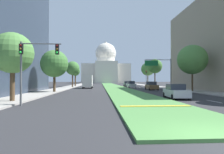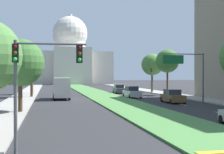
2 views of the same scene
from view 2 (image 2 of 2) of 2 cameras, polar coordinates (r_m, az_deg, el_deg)
ground_plane at (r=70.30m, az=-3.99°, el=-2.58°), size 283.87×283.87×0.00m
grass_median at (r=63.92m, az=-3.25°, el=-2.81°), size 5.85×116.13×0.14m
lane_dashes_right at (r=48.82m, az=7.80°, el=-3.88°), size 0.16×61.41×0.01m
sidewalk_left at (r=56.97m, az=-15.38°, el=-3.21°), size 4.00×116.13×0.15m
sidewalk_right at (r=60.96m, az=9.84°, el=-2.97°), size 4.00×116.13×0.15m
capitol_building at (r=133.84m, az=-7.52°, el=3.12°), size 32.23×28.79×29.08m
traffic_light_near_left at (r=14.84m, az=-13.73°, el=1.04°), size 3.34×0.35×5.20m
traffic_light_far_right at (r=61.66m, az=7.09°, el=0.08°), size 0.28×0.35×5.20m
overhead_guide_sign at (r=41.88m, az=13.50°, el=1.77°), size 5.66×0.20×6.50m
street_tree_left_mid at (r=31.23m, az=-16.17°, el=2.47°), size 4.52×4.52×7.05m
street_tree_left_far at (r=52.41m, az=-14.27°, el=2.21°), size 3.80×3.80×7.25m
street_tree_right_far at (r=57.40m, az=9.93°, el=2.82°), size 4.18×4.18×8.19m
street_tree_left_distant at (r=60.82m, az=-14.17°, el=1.52°), size 3.00×3.00×6.42m
street_tree_right_distant at (r=65.74m, az=7.25°, el=2.23°), size 4.47×4.47×8.01m
sedan_midblock at (r=41.98m, az=10.84°, el=-3.46°), size 2.03×4.44×1.76m
sedan_distant at (r=50.78m, az=3.60°, el=-2.76°), size 2.16×4.36×1.83m
sedan_far_horizon at (r=62.71m, az=1.28°, el=-2.20°), size 2.11×4.71×1.72m
box_truck_delivery at (r=47.45m, az=-9.10°, el=-1.98°), size 2.40×6.40×3.20m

